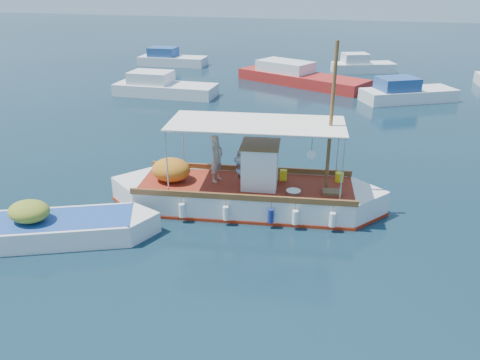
# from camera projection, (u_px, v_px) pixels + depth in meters

# --- Properties ---
(ground) EXTENTS (160.00, 160.00, 0.00)m
(ground) POSITION_uv_depth(u_px,v_px,m) (254.00, 218.00, 16.07)
(ground) COLOR black
(ground) RESTS_ON ground
(fishing_caique) EXTENTS (9.85, 3.60, 6.06)m
(fishing_caique) POSITION_uv_depth(u_px,v_px,m) (244.00, 194.00, 16.65)
(fishing_caique) COLOR white
(fishing_caique) RESTS_ON ground
(dinghy) EXTENTS (5.83, 3.43, 1.55)m
(dinghy) POSITION_uv_depth(u_px,v_px,m) (57.00, 230.00, 14.72)
(dinghy) COLOR white
(dinghy) RESTS_ON ground
(bg_boat_nw) EXTENTS (7.04, 2.51, 1.80)m
(bg_boat_nw) POSITION_uv_depth(u_px,v_px,m) (163.00, 88.00, 32.41)
(bg_boat_nw) COLOR silver
(bg_boat_nw) RESTS_ON ground
(bg_boat_n) EXTENTS (10.53, 6.88, 1.80)m
(bg_boat_n) POSITION_uv_depth(u_px,v_px,m) (298.00, 77.00, 35.83)
(bg_boat_n) COLOR #A5201B
(bg_boat_n) RESTS_ON ground
(bg_boat_ne) EXTENTS (6.46, 4.84, 1.80)m
(bg_boat_ne) POSITION_uv_depth(u_px,v_px,m) (406.00, 94.00, 30.85)
(bg_boat_ne) COLOR silver
(bg_boat_ne) RESTS_ON ground
(bg_boat_far_w) EXTENTS (6.25, 2.57, 1.80)m
(bg_boat_far_w) POSITION_uv_depth(u_px,v_px,m) (171.00, 60.00, 43.33)
(bg_boat_far_w) COLOR silver
(bg_boat_far_w) RESTS_ON ground
(bg_boat_far_n) EXTENTS (5.55, 3.69, 1.80)m
(bg_boat_far_n) POSITION_uv_depth(u_px,v_px,m) (361.00, 66.00, 40.13)
(bg_boat_far_n) COLOR silver
(bg_boat_far_n) RESTS_ON ground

